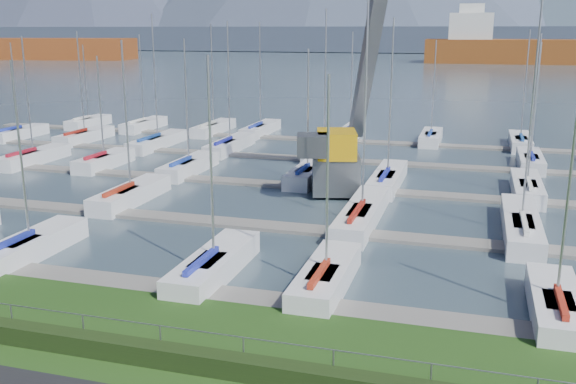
% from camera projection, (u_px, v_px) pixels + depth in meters
% --- Properties ---
extents(water, '(800.00, 540.00, 0.20)m').
position_uv_depth(water, '(457.00, 57.00, 263.52)').
color(water, '#3C4C57').
extents(hedge, '(80.00, 0.70, 0.70)m').
position_uv_depth(hedge, '(183.00, 358.00, 21.19)').
color(hedge, '#1F3112').
rests_on(hedge, grass).
extents(fence, '(80.00, 0.04, 0.04)m').
position_uv_depth(fence, '(187.00, 330.00, 21.36)').
color(fence, gray).
rests_on(fence, grass).
extents(foothill, '(900.00, 80.00, 12.00)m').
position_uv_depth(foothill, '(463.00, 39.00, 327.03)').
color(foothill, '#3E485B').
rests_on(foothill, water).
extents(docks, '(90.00, 41.60, 0.25)m').
position_uv_depth(docks, '(343.00, 189.00, 45.88)').
color(docks, slate).
rests_on(docks, water).
extents(crane, '(7.06, 13.12, 22.35)m').
position_uv_depth(crane, '(347.00, 112.00, 44.26)').
color(crane, slate).
rests_on(crane, water).
extents(cargo_ship_west, '(84.92, 32.47, 21.50)m').
position_uv_depth(cargo_ship_west, '(13.00, 48.00, 243.48)').
color(cargo_ship_west, brown).
rests_on(cargo_ship_west, water).
extents(cargo_ship_mid, '(96.53, 21.35, 21.50)m').
position_uv_depth(cargo_ship_mid, '(561.00, 52.00, 210.55)').
color(cargo_ship_mid, brown).
rests_on(cargo_ship_mid, water).
extents(sailboat_fleet, '(76.25, 49.87, 13.36)m').
position_uv_depth(sailboat_fleet, '(329.00, 106.00, 47.61)').
color(sailboat_fleet, white).
rests_on(sailboat_fleet, water).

